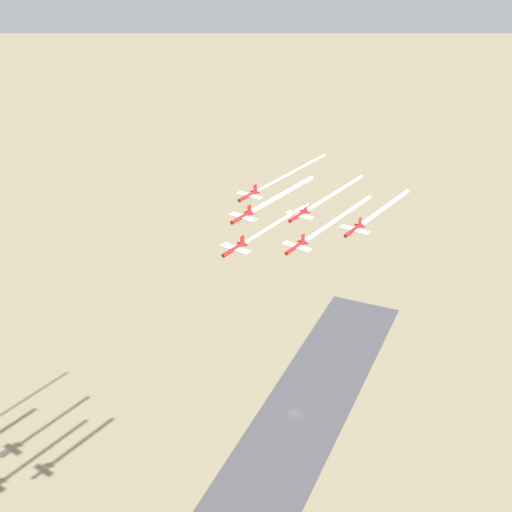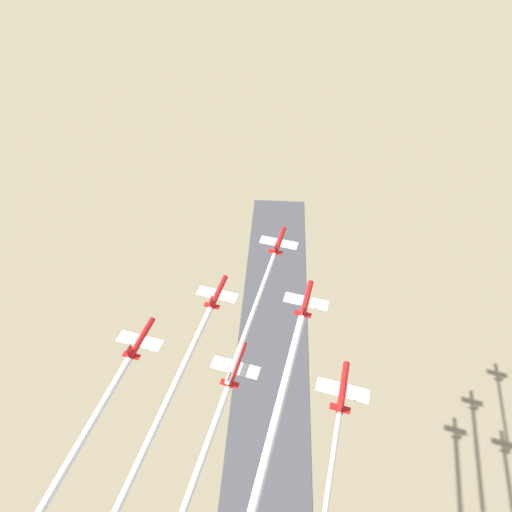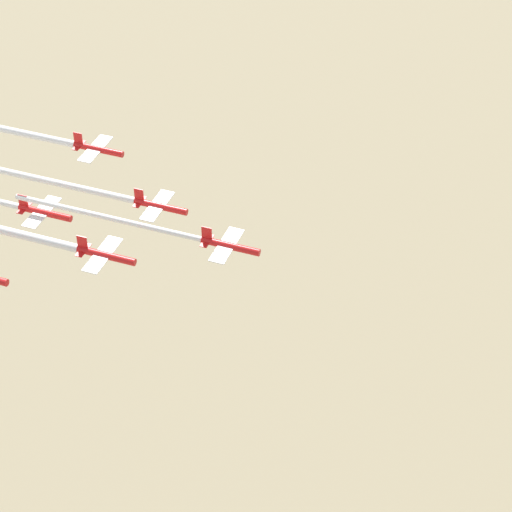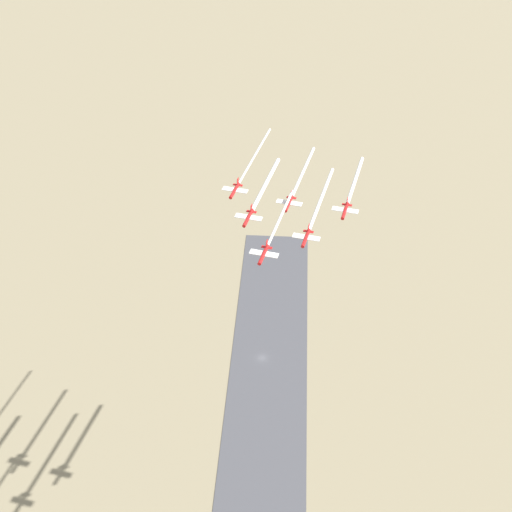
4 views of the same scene
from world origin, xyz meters
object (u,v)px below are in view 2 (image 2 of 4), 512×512
object	(u,v)px
jet_2	(306,300)
jet_0	(279,242)
jet_3	(140,340)
jet_5	(343,389)
jet_4	(236,366)
jet_1	(218,293)

from	to	relation	value
jet_2	jet_0	bearing A→B (deg)	120.47
jet_3	jet_5	bearing A→B (deg)	0.00
jet_2	jet_4	size ratio (longest dim) A/B	1.00
jet_3	jet_5	distance (m)	36.90
jet_3	jet_4	world-z (taller)	jet_3
jet_0	jet_5	xyz separation A→B (m)	(-25.58, 25.84, -0.15)
jet_0	jet_4	world-z (taller)	jet_0
jet_0	jet_3	xyz separation A→B (m)	(10.16, 34.91, -1.50)
jet_3	jet_2	bearing A→B (deg)	29.54
jet_1	jet_4	size ratio (longest dim) A/B	1.00
jet_4	jet_5	bearing A→B (deg)	0.00
jet_0	jet_5	distance (m)	36.36
jet_0	jet_4	size ratio (longest dim) A/B	1.00
jet_0	jet_3	world-z (taller)	jet_0
jet_3	jet_4	distance (m)	18.44
jet_0	jet_2	size ratio (longest dim) A/B	1.00
jet_5	jet_0	bearing A→B (deg)	120.47
jet_2	jet_5	bearing A→B (deg)	-59.53
jet_4	jet_5	xyz separation A→B (m)	(-17.87, -4.53, 1.82)
jet_0	jet_3	distance (m)	36.39
jet_2	jet_3	xyz separation A→B (m)	(22.95, 21.99, -2.38)
jet_1	jet_2	distance (m)	18.87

